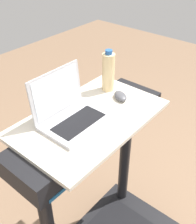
{
  "coord_description": "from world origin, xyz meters",
  "views": [
    {
      "loc": [
        -0.79,
        -0.02,
        1.85
      ],
      "look_at": [
        0.0,
        0.65,
        1.12
      ],
      "focal_mm": 43.96,
      "sensor_mm": 36.0,
      "label": 1
    }
  ],
  "objects": [
    {
      "name": "computer_mouse",
      "position": [
        0.22,
        0.68,
        1.09
      ],
      "size": [
        0.1,
        0.12,
        0.03
      ],
      "primitive_type": "ellipsoid",
      "rotation": [
        0.0,
        0.0,
        -0.55
      ],
      "color": "#4C4C51",
      "rests_on": "desk_board"
    },
    {
      "name": "laptop",
      "position": [
        -0.08,
        0.75,
        1.12
      ],
      "size": [
        0.3,
        0.24,
        0.23
      ],
      "rotation": [
        0.0,
        0.0,
        0.07
      ],
      "color": "#B7B7BC",
      "rests_on": "desk_board"
    },
    {
      "name": "desk_board",
      "position": [
        0.0,
        0.7,
        1.06
      ],
      "size": [
        0.74,
        0.46,
        0.02
      ],
      "primitive_type": "cube",
      "color": "beige",
      "rests_on": "treadmill_base"
    },
    {
      "name": "water_bottle",
      "position": [
        0.26,
        0.8,
        1.18
      ],
      "size": [
        0.07,
        0.07,
        0.23
      ],
      "color": "beige",
      "rests_on": "desk_board"
    }
  ]
}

